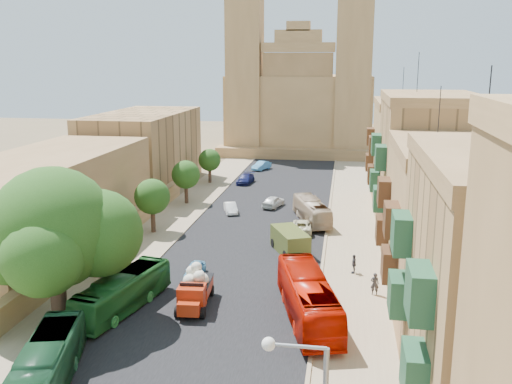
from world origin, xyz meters
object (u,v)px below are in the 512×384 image
(street_tree_d, at_px, (210,160))
(bus_red_east, at_px, (308,298))
(church, at_px, (300,100))
(ficus_tree, at_px, (55,232))
(bus_green_north, at_px, (123,292))
(car_blue_b, at_px, (261,166))
(car_white_b, at_px, (273,202))
(olive_pickup, at_px, (290,242))
(street_tree_c, at_px, (186,175))
(car_cream, at_px, (302,226))
(street_tree_a, at_px, (101,237))
(car_dkblue, at_px, (246,179))
(pedestrian_c, at_px, (354,264))
(car_white_a, at_px, (231,208))
(bus_cream_east, at_px, (312,211))
(red_truck, at_px, (195,288))
(car_blue_a, at_px, (195,270))
(pedestrian_a, at_px, (375,284))
(street_tree_b, at_px, (152,197))
(bus_green_south, at_px, (46,367))

(street_tree_d, xyz_separation_m, bus_red_east, (16.48, -41.28, -1.67))
(church, relative_size, ficus_tree, 3.55)
(bus_green_north, height_order, car_blue_b, bus_green_north)
(church, bearing_deg, bus_green_north, -94.77)
(bus_green_north, bearing_deg, bus_red_east, 14.65)
(bus_green_north, height_order, car_white_b, bus_green_north)
(car_white_b, bearing_deg, olive_pickup, 118.25)
(bus_red_east, bearing_deg, olive_pickup, -93.89)
(bus_green_north, relative_size, car_blue_b, 2.34)
(street_tree_c, xyz_separation_m, car_cream, (14.60, -9.55, -2.85))
(street_tree_a, relative_size, car_dkblue, 1.10)
(street_tree_d, bearing_deg, ficus_tree, -89.23)
(ficus_tree, relative_size, bus_red_east, 0.94)
(church, relative_size, pedestrian_c, 23.23)
(ficus_tree, bearing_deg, car_white_a, 79.02)
(ficus_tree, distance_m, bus_red_east, 16.75)
(olive_pickup, relative_size, pedestrian_c, 3.44)
(street_tree_d, xyz_separation_m, bus_cream_east, (15.29, -17.93, -1.96))
(church, relative_size, red_truck, 7.02)
(bus_green_north, bearing_deg, street_tree_d, 107.69)
(street_tree_c, height_order, bus_green_north, street_tree_c)
(olive_pickup, height_order, car_blue_a, olive_pickup)
(church, bearing_deg, red_truck, -91.10)
(pedestrian_a, bearing_deg, pedestrian_c, -72.65)
(street_tree_b, distance_m, pedestrian_a, 24.57)
(ficus_tree, distance_m, car_cream, 27.02)
(church, relative_size, street_tree_c, 7.02)
(bus_green_south, relative_size, car_cream, 2.14)
(church, height_order, olive_pickup, church)
(street_tree_a, relative_size, bus_green_south, 0.52)
(ficus_tree, xyz_separation_m, bus_green_north, (3.37, 2.19, -4.76))
(olive_pickup, bearing_deg, pedestrian_c, -37.88)
(car_cream, bearing_deg, bus_green_north, 61.54)
(car_white_b, bearing_deg, car_cream, 129.55)
(street_tree_b, bearing_deg, bus_red_east, -46.36)
(street_tree_d, xyz_separation_m, car_blue_a, (7.19, -35.07, -2.63))
(church, distance_m, olive_pickup, 59.36)
(bus_red_east, bearing_deg, pedestrian_a, -147.51)
(car_cream, bearing_deg, car_white_a, -35.88)
(olive_pickup, relative_size, bus_red_east, 0.49)
(bus_red_east, bearing_deg, bus_cream_east, -101.56)
(car_blue_b, bearing_deg, bus_red_east, -55.77)
(car_dkblue, height_order, pedestrian_c, pedestrian_c)
(car_blue_a, bearing_deg, car_blue_b, 90.16)
(car_blue_a, relative_size, car_cream, 0.74)
(car_dkblue, distance_m, car_white_b, 13.70)
(church, height_order, bus_cream_east, church)
(red_truck, relative_size, bus_green_north, 0.56)
(red_truck, bearing_deg, street_tree_b, 117.76)
(bus_red_east, relative_size, car_blue_b, 2.75)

